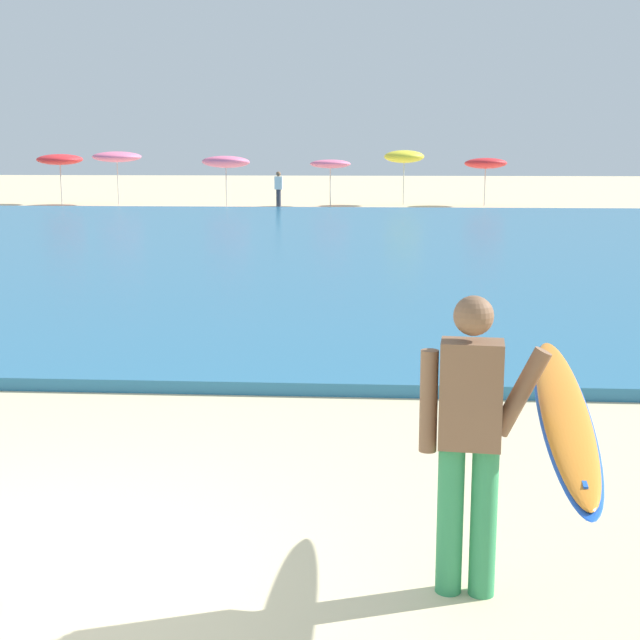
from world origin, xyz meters
TOP-DOWN VIEW (x-y plane):
  - ground_plane at (0.00, 0.00)m, footprint 160.00×160.00m
  - sea at (0.00, 18.03)m, footprint 120.00×28.00m
  - surfer_with_board at (2.79, -0.02)m, footprint 1.04×2.56m
  - beach_umbrella_0 at (-12.54, 35.36)m, footprint 2.06×2.07m
  - beach_umbrella_1 at (-9.81, 35.13)m, footprint 2.19×2.19m
  - beach_umbrella_2 at (-4.65, 33.96)m, footprint 2.08×2.11m
  - beach_umbrella_3 at (-0.13, 34.69)m, footprint 1.79×1.81m
  - beach_umbrella_4 at (3.12, 35.83)m, footprint 1.80×1.80m
  - beach_umbrella_5 at (6.72, 35.44)m, footprint 1.87×1.89m
  - beachgoer_near_row_left at (-2.17, 32.34)m, footprint 0.32×0.20m

SIDE VIEW (x-z plane):
  - ground_plane at x=0.00m, z-range 0.00..0.00m
  - sea at x=0.00m, z-range 0.00..0.14m
  - beachgoer_near_row_left at x=-2.17m, z-range 0.05..1.63m
  - surfer_with_board at x=2.79m, z-range 0.16..1.89m
  - beach_umbrella_3 at x=-0.13m, z-range 0.80..2.89m
  - beach_umbrella_5 at x=6.72m, z-range 0.79..2.95m
  - beach_umbrella_2 at x=-4.65m, z-range 0.80..3.08m
  - beach_umbrella_0 at x=-12.54m, z-range 0.88..3.16m
  - beach_umbrella_1 at x=-9.81m, z-range 0.95..3.34m
  - beach_umbrella_4 at x=3.12m, z-range 0.93..3.39m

